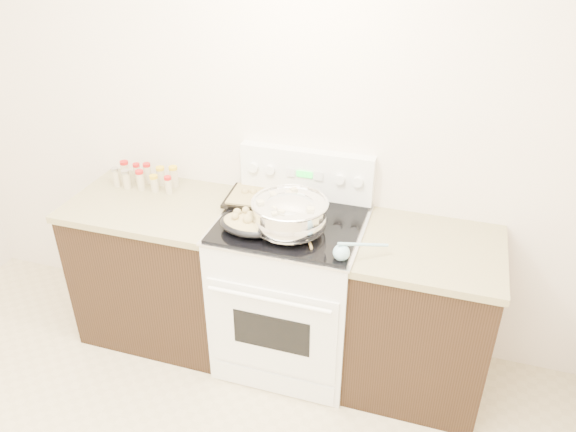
% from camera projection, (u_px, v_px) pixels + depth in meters
% --- Properties ---
extents(room_shell, '(4.10, 3.60, 2.75)m').
position_uv_depth(room_shell, '(10.00, 216.00, 1.50)').
color(room_shell, '#F2E3D1').
rests_on(room_shell, ground).
extents(counter_left, '(0.93, 0.67, 0.92)m').
position_uv_depth(counter_left, '(162.00, 267.00, 3.43)').
color(counter_left, black).
rests_on(counter_left, ground).
extents(counter_right, '(0.73, 0.67, 0.92)m').
position_uv_depth(counter_right, '(420.00, 317.00, 3.03)').
color(counter_right, black).
rests_on(counter_right, ground).
extents(kitchen_range, '(0.78, 0.73, 1.22)m').
position_uv_depth(kitchen_range, '(291.00, 289.00, 3.20)').
color(kitchen_range, white).
rests_on(kitchen_range, ground).
extents(mixing_bowl, '(0.49, 0.49, 0.23)m').
position_uv_depth(mixing_bowl, '(290.00, 216.00, 2.82)').
color(mixing_bowl, silver).
rests_on(mixing_bowl, kitchen_range).
extents(roasting_pan, '(0.33, 0.25, 0.12)m').
position_uv_depth(roasting_pan, '(248.00, 223.00, 2.85)').
color(roasting_pan, black).
rests_on(roasting_pan, kitchen_range).
extents(baking_sheet, '(0.43, 0.32, 0.06)m').
position_uv_depth(baking_sheet, '(264.00, 198.00, 3.14)').
color(baking_sheet, black).
rests_on(baking_sheet, kitchen_range).
extents(wooden_spoon, '(0.14, 0.26, 0.04)m').
position_uv_depth(wooden_spoon, '(298.00, 238.00, 2.80)').
color(wooden_spoon, tan).
rests_on(wooden_spoon, kitchen_range).
extents(blue_ladle, '(0.25, 0.18, 0.10)m').
position_uv_depth(blue_ladle, '(344.00, 252.00, 2.65)').
color(blue_ladle, '#8ABBCF').
rests_on(blue_ladle, kitchen_range).
extents(spice_jars, '(0.39, 0.15, 0.13)m').
position_uv_depth(spice_jars, '(146.00, 177.00, 3.33)').
color(spice_jars, '#BFB28C').
rests_on(spice_jars, counter_left).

